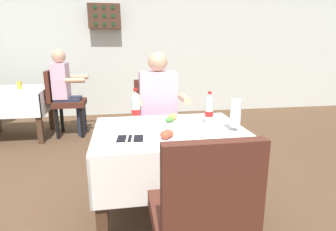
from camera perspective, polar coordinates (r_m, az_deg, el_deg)
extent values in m
cube|color=silver|center=(5.55, -7.54, 15.31)|extent=(11.00, 0.12, 2.90)
cube|color=white|center=(2.07, 0.46, -3.08)|extent=(1.10, 0.87, 0.02)
cube|color=white|center=(1.74, 2.94, -12.55)|extent=(1.10, 0.02, 0.32)
cube|color=white|center=(2.52, -1.23, -3.94)|extent=(1.10, 0.02, 0.32)
cube|color=white|center=(2.11, -14.41, -8.13)|extent=(0.02, 0.87, 0.32)
cube|color=white|center=(2.28, 14.12, -6.41)|extent=(0.02, 0.87, 0.32)
cube|color=#472D1E|center=(1.85, -13.29, -17.94)|extent=(0.07, 0.07, 0.70)
cube|color=#472D1E|center=(2.03, 16.72, -15.18)|extent=(0.07, 0.07, 0.70)
cube|color=#472D1E|center=(2.52, -12.28, -8.90)|extent=(0.07, 0.07, 0.70)
cube|color=#472D1E|center=(2.65, 9.61, -7.60)|extent=(0.07, 0.07, 0.70)
cube|color=#4C2319|center=(2.83, -2.14, -3.01)|extent=(0.44, 0.44, 0.08)
cube|color=#4C2319|center=(3.01, -2.80, 3.12)|extent=(0.42, 0.06, 0.44)
cube|color=black|center=(2.75, -5.18, -9.50)|extent=(0.04, 0.04, 0.45)
cube|color=black|center=(2.79, 1.88, -9.07)|extent=(0.04, 0.04, 0.45)
cube|color=black|center=(3.06, -5.69, -6.97)|extent=(0.04, 0.04, 0.45)
cube|color=black|center=(3.10, 0.64, -6.63)|extent=(0.04, 0.04, 0.45)
cube|color=#4C2319|center=(1.51, 5.58, -19.43)|extent=(0.44, 0.44, 0.08)
cube|color=#4C2319|center=(1.17, 9.16, -15.37)|extent=(0.42, 0.06, 0.44)
cylinder|color=#282D42|center=(2.73, -2.94, -9.65)|extent=(0.10, 0.10, 0.45)
cylinder|color=#282D42|center=(2.75, 0.42, -9.43)|extent=(0.10, 0.10, 0.45)
cube|color=#282D42|center=(2.79, -1.77, -2.84)|extent=(0.34, 0.36, 0.12)
cube|color=silver|center=(2.79, -2.04, 3.73)|extent=(0.36, 0.20, 0.50)
sphere|color=tan|center=(2.75, -2.10, 10.82)|extent=(0.19, 0.19, 0.19)
cylinder|color=tan|center=(2.54, -6.18, 3.20)|extent=(0.07, 0.26, 0.07)
cylinder|color=tan|center=(2.60, 3.33, 3.51)|extent=(0.07, 0.26, 0.07)
cube|color=white|center=(1.85, -0.44, -4.65)|extent=(0.25, 0.25, 0.01)
ellipsoid|color=#C14C33|center=(1.81, -0.68, -3.98)|extent=(0.08, 0.09, 0.05)
ellipsoid|color=#C14C33|center=(1.85, -0.02, -3.67)|extent=(0.11, 0.12, 0.05)
ellipsoid|color=#99602D|center=(1.86, -0.29, -3.99)|extent=(0.08, 0.08, 0.03)
cube|color=white|center=(2.26, 0.37, -1.15)|extent=(0.26, 0.26, 0.01)
ellipsoid|color=gold|center=(2.27, 0.95, -0.25)|extent=(0.09, 0.08, 0.06)
ellipsoid|color=#4C8E38|center=(2.21, 0.30, -0.84)|extent=(0.09, 0.08, 0.04)
cylinder|color=white|center=(2.09, 13.31, -2.95)|extent=(0.07, 0.07, 0.01)
cylinder|color=white|center=(2.08, 13.34, -2.48)|extent=(0.02, 0.02, 0.03)
cylinder|color=white|center=(2.05, 13.51, 0.55)|extent=(0.08, 0.08, 0.20)
cylinder|color=black|center=(2.07, 13.44, -0.81)|extent=(0.07, 0.07, 0.10)
cylinder|color=silver|center=(2.21, -6.52, 0.96)|extent=(0.07, 0.07, 0.21)
cylinder|color=red|center=(2.21, -6.51, 0.70)|extent=(0.07, 0.07, 0.05)
cone|color=silver|center=(2.18, -6.62, 4.31)|extent=(0.06, 0.06, 0.05)
cylinder|color=red|center=(2.18, -6.64, 5.25)|extent=(0.03, 0.03, 0.02)
cylinder|color=silver|center=(2.20, 8.31, 0.61)|extent=(0.06, 0.06, 0.19)
cylinder|color=red|center=(2.21, 8.30, 0.37)|extent=(0.06, 0.06, 0.04)
cone|color=silver|center=(2.18, 8.42, 3.68)|extent=(0.06, 0.06, 0.05)
cylinder|color=red|center=(2.17, 8.45, 4.61)|extent=(0.03, 0.03, 0.02)
cube|color=black|center=(1.88, -7.65, -4.62)|extent=(0.18, 0.15, 0.01)
cube|color=silver|center=(1.87, -8.21, -4.42)|extent=(0.03, 0.19, 0.01)
cube|color=silver|center=(1.87, -7.10, -4.41)|extent=(0.03, 0.19, 0.01)
cube|color=white|center=(4.56, -28.90, 4.66)|extent=(0.92, 0.81, 0.02)
cube|color=white|center=(4.22, -30.33, 1.49)|extent=(0.92, 0.02, 0.32)
cube|color=white|center=(4.96, -27.21, 3.48)|extent=(0.92, 0.02, 0.32)
cube|color=white|center=(4.46, -23.15, 2.88)|extent=(0.02, 0.81, 0.32)
cube|color=#472D1E|center=(4.19, -24.65, -0.63)|extent=(0.07, 0.07, 0.70)
cube|color=#472D1E|center=(4.84, -22.62, 1.42)|extent=(0.07, 0.07, 0.70)
cube|color=#4C2319|center=(4.41, -19.20, 2.43)|extent=(0.44, 0.44, 0.08)
cube|color=#4C2319|center=(4.41, -22.68, 5.58)|extent=(0.06, 0.42, 0.44)
cube|color=black|center=(4.28, -17.03, -1.39)|extent=(0.04, 0.04, 0.45)
cube|color=black|center=(4.60, -16.51, -0.28)|extent=(0.04, 0.04, 0.45)
cube|color=black|center=(4.33, -21.48, -1.56)|extent=(0.04, 0.04, 0.45)
cube|color=black|center=(4.66, -20.66, -0.44)|extent=(0.04, 0.04, 0.45)
cylinder|color=#282D42|center=(4.37, -17.25, -1.10)|extent=(0.10, 0.10, 0.45)
cylinder|color=#282D42|center=(4.52, -16.99, -0.57)|extent=(0.10, 0.10, 0.45)
cube|color=#282D42|center=(4.41, -19.47, 2.67)|extent=(0.36, 0.34, 0.12)
cube|color=silver|center=(4.37, -20.84, 6.60)|extent=(0.20, 0.36, 0.50)
sphere|color=tan|center=(4.35, -21.24, 11.11)|extent=(0.19, 0.19, 0.19)
cylinder|color=tan|center=(4.12, -18.28, 6.75)|extent=(0.26, 0.07, 0.07)
cylinder|color=tan|center=(4.54, -17.50, 7.44)|extent=(0.26, 0.07, 0.07)
cylinder|color=gold|center=(4.46, -27.84, 5.45)|extent=(0.06, 0.06, 0.11)
cube|color=#472D1E|center=(5.41, -12.73, 18.97)|extent=(0.56, 0.20, 0.42)
cylinder|color=#193D1E|center=(5.37, -14.34, 17.42)|extent=(0.06, 0.14, 0.06)
cylinder|color=#193D1E|center=(5.36, -12.67, 17.52)|extent=(0.06, 0.14, 0.06)
cylinder|color=#193D1E|center=(5.35, -10.99, 17.60)|extent=(0.06, 0.14, 0.06)
cylinder|color=#193D1E|center=(5.38, -14.44, 18.91)|extent=(0.06, 0.14, 0.06)
cylinder|color=#193D1E|center=(5.37, -12.75, 19.01)|extent=(0.06, 0.14, 0.06)
cylinder|color=#193D1E|center=(5.36, -11.06, 19.09)|extent=(0.06, 0.14, 0.06)
cylinder|color=#193D1E|center=(5.39, -14.53, 20.38)|extent=(0.06, 0.14, 0.06)
cylinder|color=#193D1E|center=(5.38, -12.84, 20.49)|extent=(0.06, 0.14, 0.06)
cylinder|color=#193D1E|center=(5.38, -11.13, 20.57)|extent=(0.06, 0.14, 0.06)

